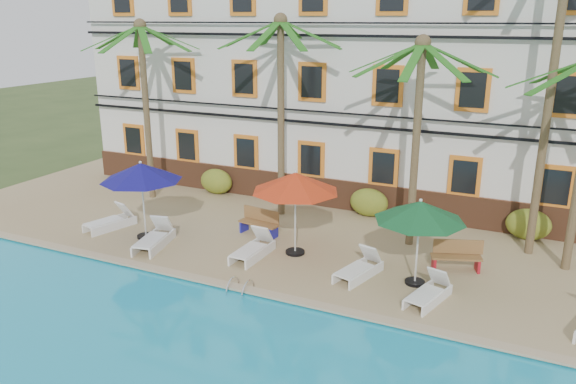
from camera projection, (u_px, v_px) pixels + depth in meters
The scene contains 22 objects.
ground at pixel (266, 286), 16.65m from camera, with size 100.00×100.00×0.00m, color #384C23.
pool_deck at pixel (327, 228), 20.94m from camera, with size 30.00×12.00×0.25m, color tan.
pool_coping at pixel (251, 290), 15.79m from camera, with size 30.00×0.35×0.06m, color tan.
hotel_building at pixel (373, 74), 23.70m from camera, with size 25.40×6.44×10.22m.
palm_a at pixel (144, 84), 22.76m from camera, with size 4.62×4.62×7.36m.
palm_b at pixel (281, 88), 20.64m from camera, with size 4.62×4.62×7.56m.
palm_c at pixel (418, 111), 17.81m from camera, with size 4.62×4.62×6.90m.
palm_d at pixel (557, 45), 16.44m from camera, with size 4.62×4.62×10.59m.
shrub_left at pixel (216, 181), 24.48m from camera, with size 1.50×0.90×1.10m, color #26631C.
shrub_mid at pixel (369, 202), 21.68m from camera, with size 1.50×0.90×1.10m, color #26631C.
shrub_right at pixel (528, 224), 19.37m from camera, with size 1.50×0.90×1.10m, color #26631C.
umbrella_blue at pixel (141, 172), 19.00m from camera, with size 2.77×2.77×2.76m.
umbrella_red at pixel (295, 183), 17.65m from camera, with size 2.83×2.83×2.82m.
umbrella_green at pixel (420, 212), 15.62m from camera, with size 2.59×2.59×2.59m.
lounger_a at pixel (111, 221), 20.50m from camera, with size 1.16×1.98×0.88m.
lounger_b at pixel (154, 238), 18.84m from camera, with size 1.11×2.09×0.94m.
lounger_c at pixel (253, 248), 18.02m from camera, with size 0.75×1.92×0.90m.
lounger_d at pixel (359, 268), 16.63m from camera, with size 1.11×1.92×0.86m.
lounger_e at pixel (429, 292), 15.18m from camera, with size 1.05×1.83×0.82m.
bench_left at pixel (260, 222), 19.86m from camera, with size 1.55×0.69×0.93m.
bench_right at pixel (456, 255), 17.08m from camera, with size 1.57×0.95×0.93m.
pool_ladder at pixel (240, 291), 15.84m from camera, with size 0.54×0.74×0.74m.
Camera 1 is at (6.97, -13.38, 7.61)m, focal length 35.00 mm.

